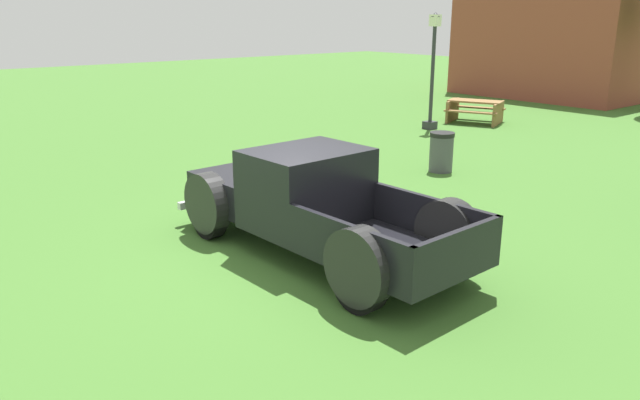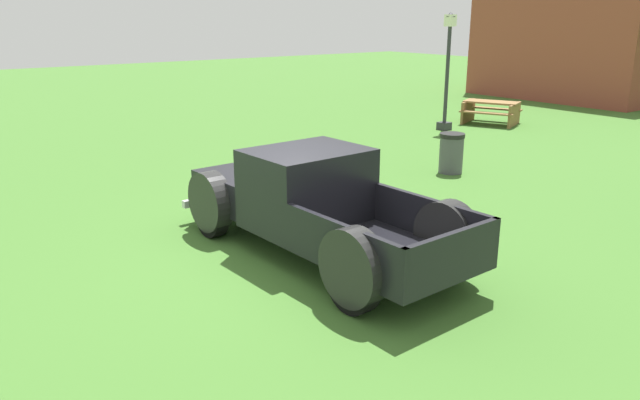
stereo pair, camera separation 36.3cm
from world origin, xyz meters
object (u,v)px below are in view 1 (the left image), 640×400
at_px(lamp_post_far, 433,69).
at_px(picnic_table, 475,109).
at_px(trash_can, 441,152).
at_px(pickup_truck_foreground, 304,202).

distance_m(lamp_post_far, picnic_table, 2.59).
bearing_deg(trash_can, picnic_table, 120.82).
xyz_separation_m(lamp_post_far, trash_can, (3.97, -4.20, -1.46)).
bearing_deg(pickup_truck_foreground, trash_can, 108.64).
height_order(pickup_truck_foreground, picnic_table, pickup_truck_foreground).
bearing_deg(picnic_table, lamp_post_far, -94.86).
bearing_deg(lamp_post_far, trash_can, -46.64).
bearing_deg(picnic_table, trash_can, -59.18).
relative_size(picnic_table, trash_can, 2.35).
xyz_separation_m(pickup_truck_foreground, lamp_post_far, (-5.88, 9.86, 1.16)).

